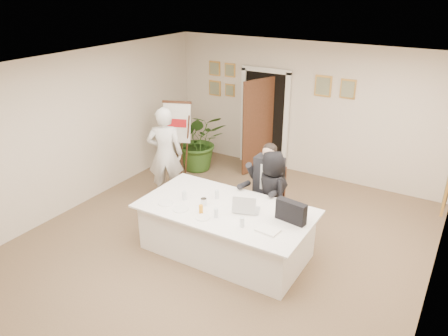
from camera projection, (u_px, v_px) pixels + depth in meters
floor at (216, 248)px, 6.89m from camera, size 7.00×7.00×0.00m
ceiling at (215, 70)px, 5.77m from camera, size 6.00×7.00×0.02m
wall_back at (305, 110)px, 9.08m from camera, size 6.00×0.10×2.80m
wall_left at (73, 133)px, 7.75m from camera, size 0.10×7.00×2.80m
wall_right at (441, 222)px, 4.91m from camera, size 0.10×7.00×2.80m
doorway at (262, 122)px, 9.50m from camera, size 1.14×0.86×2.20m
pictures_back_wall at (270, 84)px, 9.25m from camera, size 3.40×0.06×0.80m
conference_table at (226, 230)px, 6.66m from camera, size 2.60×1.39×0.78m
seated_man at (267, 185)px, 7.27m from camera, size 0.77×0.80×1.50m
flip_chart at (179, 143)px, 9.10m from camera, size 0.59×0.45×1.63m
standing_man at (165, 154)px, 8.13m from camera, size 0.79×0.72×1.81m
standing_woman at (272, 193)px, 7.07m from camera, size 0.84×0.77×1.44m
potted_palm at (199, 141)px, 9.54m from camera, size 1.55×1.50×1.32m
laptop at (248, 202)px, 6.38m from camera, size 0.45×0.46×0.28m
laptop_bag at (291, 212)px, 6.08m from camera, size 0.46×0.19×0.31m
paper_stack at (268, 230)px, 5.90m from camera, size 0.32×0.24×0.03m
plate_left at (166, 203)px, 6.63m from camera, size 0.29×0.29×0.01m
plate_mid at (181, 209)px, 6.46m from camera, size 0.30×0.30×0.01m
plate_near at (203, 218)px, 6.23m from camera, size 0.25×0.25×0.01m
glass_a at (184, 195)px, 6.72m from camera, size 0.08×0.08×0.14m
glass_b at (216, 213)px, 6.22m from camera, size 0.07×0.07×0.14m
glass_c at (242, 222)px, 5.99m from camera, size 0.07×0.07×0.14m
glass_d at (217, 194)px, 6.76m from camera, size 0.08×0.08×0.14m
oj_glass at (201, 209)px, 6.33m from camera, size 0.07×0.07×0.13m
steel_jug at (204, 202)px, 6.56m from camera, size 0.11×0.11×0.11m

